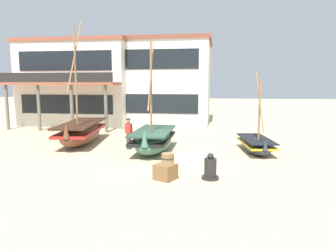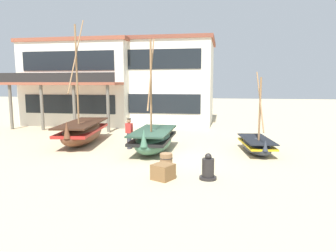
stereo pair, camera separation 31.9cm
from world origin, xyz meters
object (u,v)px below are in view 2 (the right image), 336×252
(fishing_boat_near_left, at_px, (154,140))
(harbor_building_annex, at_px, (84,83))
(capstan_winch, at_px, (208,169))
(fishing_boat_centre_large, at_px, (83,132))
(fishing_boat_far_right, at_px, (256,145))
(fisherman_by_hull, at_px, (129,134))
(harbor_building_main, at_px, (162,82))
(cargo_crate, at_px, (163,172))
(wooden_barrel, at_px, (166,162))

(fishing_boat_near_left, bearing_deg, harbor_building_annex, 129.74)
(capstan_winch, xyz_separation_m, harbor_building_annex, (-11.77, 14.72, 3.21))
(fishing_boat_centre_large, relative_size, fishing_boat_far_right, 1.75)
(fishing_boat_near_left, bearing_deg, fisherman_by_hull, 160.87)
(harbor_building_main, bearing_deg, fishing_boat_centre_large, -104.01)
(capstan_winch, relative_size, cargo_crate, 1.43)
(harbor_building_annex, bearing_deg, wooden_barrel, -53.98)
(fishing_boat_centre_large, relative_size, fisherman_by_hull, 4.33)
(fishing_boat_near_left, relative_size, fisherman_by_hull, 3.45)
(fishing_boat_near_left, bearing_deg, capstan_winch, -54.22)
(fishing_boat_far_right, bearing_deg, capstan_winch, -114.56)
(wooden_barrel, relative_size, cargo_crate, 1.00)
(fishing_boat_far_right, relative_size, harbor_building_main, 0.44)
(fishing_boat_far_right, height_order, wooden_barrel, fishing_boat_far_right)
(wooden_barrel, bearing_deg, capstan_winch, -28.67)
(fishing_boat_centre_large, height_order, wooden_barrel, fishing_boat_centre_large)
(fishing_boat_centre_large, height_order, harbor_building_main, harbor_building_main)
(harbor_building_annex, bearing_deg, fishing_boat_far_right, -35.00)
(fishing_boat_far_right, xyz_separation_m, capstan_winch, (-2.24, -4.91, -0.04))
(fishing_boat_near_left, bearing_deg, fishing_boat_far_right, 7.46)
(fishing_boat_near_left, distance_m, harbor_building_main, 12.76)
(capstan_winch, distance_m, wooden_barrel, 2.02)
(fishing_boat_centre_large, bearing_deg, capstan_winch, -36.53)
(wooden_barrel, distance_m, cargo_crate, 1.29)
(harbor_building_main, height_order, harbor_building_annex, harbor_building_main)
(cargo_crate, bearing_deg, harbor_building_annex, 123.94)
(fisherman_by_hull, bearing_deg, fishing_boat_centre_large, 163.00)
(fishing_boat_far_right, height_order, fisherman_by_hull, fishing_boat_far_right)
(fishing_boat_near_left, distance_m, fishing_boat_centre_large, 4.89)
(fisherman_by_hull, xyz_separation_m, cargo_crate, (2.86, -5.04, -0.54))
(fishing_boat_near_left, bearing_deg, harbor_building_main, 99.15)
(fishing_boat_near_left, bearing_deg, cargo_crate, -73.02)
(cargo_crate, xyz_separation_m, harbor_building_main, (-3.35, 16.77, 3.40))
(harbor_building_annex, bearing_deg, harbor_building_main, 14.41)
(wooden_barrel, height_order, cargo_crate, wooden_barrel)
(capstan_winch, height_order, harbor_building_main, harbor_building_main)
(fishing_boat_near_left, distance_m, fisherman_by_hull, 1.57)
(wooden_barrel, height_order, harbor_building_annex, harbor_building_annex)
(fishing_boat_far_right, relative_size, wooden_barrel, 5.94)
(fisherman_by_hull, distance_m, harbor_building_main, 12.08)
(fishing_boat_near_left, relative_size, capstan_winch, 5.84)
(wooden_barrel, relative_size, harbor_building_main, 0.07)
(fisherman_by_hull, relative_size, harbor_building_annex, 0.17)
(fishing_boat_far_right, distance_m, harbor_building_main, 14.02)
(fishing_boat_near_left, xyz_separation_m, fisherman_by_hull, (-1.48, 0.51, 0.18))
(fishing_boat_far_right, xyz_separation_m, wooden_barrel, (-4.01, -3.94, -0.08))
(fishing_boat_far_right, bearing_deg, fishing_boat_centre_large, 175.44)
(fisherman_by_hull, height_order, capstan_winch, fisherman_by_hull)
(cargo_crate, distance_m, harbor_building_main, 17.43)
(harbor_building_annex, bearing_deg, fishing_boat_centre_large, -65.69)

